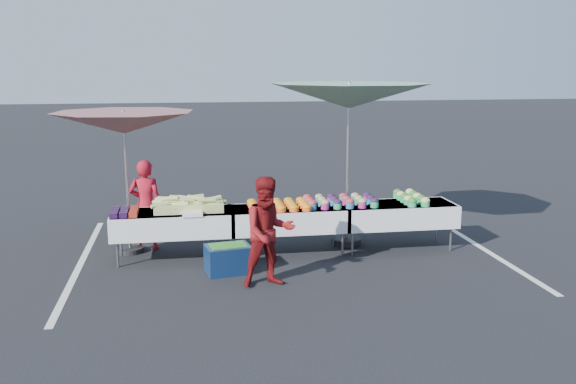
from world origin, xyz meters
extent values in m
plane|color=black|center=(0.00, 0.00, 0.00)|extent=(80.00, 80.00, 0.00)
cube|color=silver|center=(-3.20, 0.00, 0.00)|extent=(0.10, 5.00, 0.00)
cube|color=silver|center=(3.20, 0.00, 0.00)|extent=(0.10, 5.00, 0.00)
cube|color=white|center=(-1.80, 0.00, 0.73)|extent=(1.80, 0.75, 0.04)
cube|color=white|center=(-1.80, 0.00, 0.57)|extent=(1.86, 0.81, 0.36)
cylinder|color=slate|center=(-2.62, -0.29, 0.20)|extent=(0.04, 0.04, 0.39)
cylinder|color=slate|center=(-2.62, 0.29, 0.20)|extent=(0.04, 0.04, 0.39)
cylinder|color=slate|center=(-0.98, -0.29, 0.20)|extent=(0.04, 0.04, 0.39)
cylinder|color=slate|center=(-0.98, 0.29, 0.20)|extent=(0.04, 0.04, 0.39)
cube|color=white|center=(0.00, 0.00, 0.73)|extent=(1.80, 0.75, 0.04)
cube|color=white|center=(0.00, 0.00, 0.57)|extent=(1.86, 0.81, 0.36)
cylinder|color=slate|center=(-0.82, -0.29, 0.20)|extent=(0.04, 0.04, 0.39)
cylinder|color=slate|center=(-0.82, 0.29, 0.20)|extent=(0.04, 0.04, 0.39)
cylinder|color=slate|center=(0.82, -0.29, 0.20)|extent=(0.04, 0.04, 0.39)
cylinder|color=slate|center=(0.82, 0.29, 0.20)|extent=(0.04, 0.04, 0.39)
cube|color=white|center=(1.80, 0.00, 0.73)|extent=(1.80, 0.75, 0.04)
cube|color=white|center=(1.80, 0.00, 0.57)|extent=(1.86, 0.81, 0.36)
cylinder|color=slate|center=(0.98, -0.29, 0.20)|extent=(0.04, 0.04, 0.39)
cylinder|color=slate|center=(0.98, 0.29, 0.20)|extent=(0.04, 0.04, 0.39)
cylinder|color=slate|center=(2.62, -0.29, 0.20)|extent=(0.04, 0.04, 0.39)
cylinder|color=slate|center=(2.62, 0.29, 0.20)|extent=(0.04, 0.04, 0.39)
cube|color=black|center=(-2.65, -0.27, 0.79)|extent=(0.12, 0.12, 0.08)
cube|color=black|center=(-2.65, -0.13, 0.79)|extent=(0.12, 0.12, 0.08)
cube|color=black|center=(-2.65, 0.01, 0.79)|extent=(0.12, 0.12, 0.08)
cube|color=black|center=(-2.65, 0.15, 0.79)|extent=(0.12, 0.12, 0.08)
cube|color=black|center=(-2.51, -0.27, 0.79)|extent=(0.12, 0.12, 0.08)
cube|color=black|center=(-2.51, -0.13, 0.79)|extent=(0.12, 0.12, 0.08)
cube|color=black|center=(-2.51, 0.01, 0.79)|extent=(0.12, 0.12, 0.08)
cube|color=black|center=(-2.51, 0.15, 0.79)|extent=(0.12, 0.12, 0.08)
cube|color=maroon|center=(-2.37, -0.27, 0.79)|extent=(0.12, 0.12, 0.08)
cube|color=maroon|center=(-2.37, -0.13, 0.79)|extent=(0.12, 0.12, 0.08)
cube|color=maroon|center=(-2.37, 0.01, 0.79)|extent=(0.12, 0.12, 0.08)
cube|color=maroon|center=(-2.37, 0.15, 0.79)|extent=(0.12, 0.12, 0.08)
cube|color=#A3AE59|center=(-1.55, 0.05, 0.82)|extent=(1.05, 0.55, 0.14)
cylinder|color=#A3AE59|center=(-1.25, 0.20, 0.85)|extent=(0.27, 0.09, 0.10)
cylinder|color=#A3AE59|center=(-1.93, 0.10, 0.92)|extent=(0.27, 0.14, 0.07)
cylinder|color=#A3AE59|center=(-1.44, -0.06, 0.97)|extent=(0.27, 0.14, 0.09)
cylinder|color=#A3AE59|center=(-1.97, 0.08, 0.87)|extent=(0.27, 0.15, 0.10)
cylinder|color=#A3AE59|center=(-1.73, -0.01, 0.91)|extent=(0.27, 0.15, 0.08)
cylinder|color=#A3AE59|center=(-1.59, 0.09, 0.94)|extent=(0.27, 0.10, 0.10)
cylinder|color=#A3AE59|center=(-1.59, -0.03, 0.94)|extent=(0.27, 0.07, 0.08)
cylinder|color=#A3AE59|center=(-1.68, -0.13, 0.90)|extent=(0.27, 0.14, 0.09)
cylinder|color=#A3AE59|center=(-1.71, 0.25, 0.92)|extent=(0.27, 0.12, 0.08)
cylinder|color=#A3AE59|center=(-1.09, 0.14, 0.87)|extent=(0.27, 0.16, 0.08)
cylinder|color=#A3AE59|center=(-1.86, 0.01, 0.92)|extent=(0.27, 0.11, 0.07)
cylinder|color=#A3AE59|center=(-1.64, -0.18, 0.85)|extent=(0.27, 0.10, 0.07)
cylinder|color=#A3AE59|center=(-1.44, 0.19, 0.93)|extent=(0.27, 0.12, 0.08)
cylinder|color=#A3AE59|center=(-1.98, -0.17, 0.90)|extent=(0.27, 0.15, 0.08)
cylinder|color=#A3AE59|center=(-1.89, 0.09, 0.94)|extent=(0.27, 0.10, 0.08)
cylinder|color=#A3AE59|center=(-1.34, 0.00, 0.90)|extent=(0.27, 0.16, 0.10)
cylinder|color=#A3AE59|center=(-1.83, -0.02, 0.97)|extent=(0.27, 0.12, 0.09)
cylinder|color=#A3AE59|center=(-1.28, -0.18, 0.95)|extent=(0.27, 0.09, 0.07)
cylinder|color=#A3AE59|center=(-1.22, -0.15, 0.88)|extent=(0.27, 0.10, 0.09)
cylinder|color=#A3AE59|center=(-1.30, -0.09, 0.87)|extent=(0.27, 0.12, 0.09)
cylinder|color=#A3AE59|center=(-1.45, 0.28, 0.86)|extent=(0.27, 0.10, 0.08)
cylinder|color=#A3AE59|center=(-1.17, 0.03, 0.93)|extent=(0.27, 0.14, 0.10)
cube|color=white|center=(-1.50, -0.30, 0.78)|extent=(0.30, 0.25, 0.05)
cylinder|color=#FB581B|center=(-0.55, -0.28, 0.78)|extent=(0.15, 0.15, 0.05)
ellipsoid|color=orange|center=(-0.55, -0.28, 0.81)|extent=(0.15, 0.15, 0.08)
cylinder|color=#FB581B|center=(-0.55, -0.10, 0.78)|extent=(0.15, 0.15, 0.05)
ellipsoid|color=orange|center=(-0.55, -0.10, 0.81)|extent=(0.15, 0.15, 0.08)
cylinder|color=#FB581B|center=(-0.55, 0.08, 0.78)|extent=(0.15, 0.15, 0.05)
ellipsoid|color=orange|center=(-0.55, 0.08, 0.81)|extent=(0.15, 0.15, 0.08)
cylinder|color=#FB581B|center=(-0.55, 0.26, 0.78)|extent=(0.15, 0.15, 0.05)
ellipsoid|color=orange|center=(-0.55, 0.26, 0.81)|extent=(0.15, 0.15, 0.08)
cylinder|color=#FB581B|center=(-0.35, -0.28, 0.78)|extent=(0.15, 0.15, 0.05)
ellipsoid|color=orange|center=(-0.35, -0.28, 0.81)|extent=(0.15, 0.15, 0.08)
cylinder|color=#FB581B|center=(-0.35, -0.10, 0.78)|extent=(0.15, 0.15, 0.05)
ellipsoid|color=orange|center=(-0.35, -0.10, 0.81)|extent=(0.15, 0.15, 0.08)
cylinder|color=#FB581B|center=(-0.35, 0.08, 0.78)|extent=(0.15, 0.15, 0.05)
ellipsoid|color=orange|center=(-0.35, 0.08, 0.81)|extent=(0.15, 0.15, 0.08)
cylinder|color=#FB581B|center=(-0.35, 0.26, 0.78)|extent=(0.15, 0.15, 0.05)
ellipsoid|color=orange|center=(-0.35, 0.26, 0.81)|extent=(0.15, 0.15, 0.08)
cylinder|color=#FB581B|center=(-0.15, -0.28, 0.78)|extent=(0.15, 0.15, 0.05)
ellipsoid|color=orange|center=(-0.15, -0.28, 0.81)|extent=(0.15, 0.15, 0.08)
cylinder|color=#FB581B|center=(-0.15, -0.10, 0.78)|extent=(0.15, 0.15, 0.05)
ellipsoid|color=orange|center=(-0.15, -0.10, 0.81)|extent=(0.15, 0.15, 0.08)
cylinder|color=#FB581B|center=(-0.15, 0.08, 0.78)|extent=(0.15, 0.15, 0.05)
ellipsoid|color=orange|center=(-0.15, 0.08, 0.81)|extent=(0.15, 0.15, 0.08)
cylinder|color=#FB581B|center=(-0.15, 0.26, 0.78)|extent=(0.15, 0.15, 0.05)
ellipsoid|color=orange|center=(-0.15, 0.26, 0.81)|extent=(0.15, 0.15, 0.08)
cylinder|color=#FB581B|center=(0.05, -0.28, 0.78)|extent=(0.15, 0.15, 0.05)
ellipsoid|color=orange|center=(0.05, -0.28, 0.81)|extent=(0.15, 0.15, 0.08)
cylinder|color=#FB581B|center=(0.05, -0.10, 0.78)|extent=(0.15, 0.15, 0.05)
ellipsoid|color=orange|center=(0.05, -0.10, 0.81)|extent=(0.15, 0.15, 0.08)
cylinder|color=#FB581B|center=(0.05, 0.08, 0.78)|extent=(0.15, 0.15, 0.05)
ellipsoid|color=orange|center=(0.05, 0.08, 0.81)|extent=(0.15, 0.15, 0.08)
cylinder|color=#FB581B|center=(0.05, 0.26, 0.78)|extent=(0.15, 0.15, 0.05)
ellipsoid|color=orange|center=(0.05, 0.26, 0.81)|extent=(0.15, 0.15, 0.08)
cylinder|color=#FB581B|center=(0.25, -0.28, 0.78)|extent=(0.15, 0.15, 0.05)
ellipsoid|color=orange|center=(0.25, -0.28, 0.81)|extent=(0.15, 0.15, 0.08)
cylinder|color=#FB581B|center=(0.25, -0.10, 0.78)|extent=(0.15, 0.15, 0.05)
ellipsoid|color=orange|center=(0.25, -0.10, 0.81)|extent=(0.15, 0.15, 0.08)
cylinder|color=#FB581B|center=(0.25, 0.08, 0.78)|extent=(0.15, 0.15, 0.05)
ellipsoid|color=orange|center=(0.25, 0.08, 0.81)|extent=(0.15, 0.15, 0.08)
cylinder|color=#FB581B|center=(0.25, 0.26, 0.78)|extent=(0.15, 0.15, 0.05)
ellipsoid|color=orange|center=(0.25, 0.26, 0.81)|extent=(0.15, 0.15, 0.08)
cylinder|color=#2668B4|center=(0.35, -0.22, 0.80)|extent=(0.13, 0.13, 0.10)
ellipsoid|color=#9A213D|center=(0.35, -0.22, 0.86)|extent=(0.14, 0.14, 0.10)
cylinder|color=#B4267A|center=(0.35, 0.00, 0.80)|extent=(0.13, 0.13, 0.10)
ellipsoid|color=#9A213D|center=(0.35, 0.00, 0.86)|extent=(0.14, 0.14, 0.10)
cylinder|color=#28A15C|center=(0.35, 0.22, 0.80)|extent=(0.13, 0.13, 0.10)
ellipsoid|color=#9A213D|center=(0.35, 0.22, 0.86)|extent=(0.14, 0.14, 0.10)
cylinder|color=#B4267A|center=(0.55, -0.22, 0.80)|extent=(0.13, 0.13, 0.10)
ellipsoid|color=tan|center=(0.55, -0.22, 0.86)|extent=(0.14, 0.14, 0.10)
cylinder|color=#28A15C|center=(0.55, 0.00, 0.80)|extent=(0.13, 0.13, 0.10)
ellipsoid|color=tan|center=(0.55, 0.00, 0.86)|extent=(0.14, 0.14, 0.10)
cylinder|color=#2668B4|center=(0.55, 0.22, 0.80)|extent=(0.13, 0.13, 0.10)
ellipsoid|color=tan|center=(0.55, 0.22, 0.86)|extent=(0.14, 0.14, 0.10)
cylinder|color=#28A15C|center=(0.75, -0.22, 0.80)|extent=(0.13, 0.13, 0.10)
ellipsoid|color=#241230|center=(0.75, -0.22, 0.86)|extent=(0.14, 0.14, 0.10)
cylinder|color=#2668B4|center=(0.75, 0.00, 0.80)|extent=(0.13, 0.13, 0.10)
ellipsoid|color=#241230|center=(0.75, 0.00, 0.86)|extent=(0.14, 0.14, 0.10)
cylinder|color=#B4267A|center=(0.75, 0.22, 0.80)|extent=(0.13, 0.13, 0.10)
ellipsoid|color=#241230|center=(0.75, 0.22, 0.86)|extent=(0.14, 0.14, 0.10)
cylinder|color=#2668B4|center=(0.95, -0.22, 0.80)|extent=(0.13, 0.13, 0.10)
ellipsoid|color=#9A213D|center=(0.95, -0.22, 0.86)|extent=(0.14, 0.14, 0.10)
cylinder|color=#B4267A|center=(0.95, 0.00, 0.80)|extent=(0.13, 0.13, 0.10)
ellipsoid|color=#9A213D|center=(0.95, 0.00, 0.86)|extent=(0.14, 0.14, 0.10)
cylinder|color=#28A15C|center=(0.95, 0.22, 0.80)|extent=(0.13, 0.13, 0.10)
ellipsoid|color=#9A213D|center=(0.95, 0.22, 0.86)|extent=(0.14, 0.14, 0.10)
cylinder|color=#B4267A|center=(1.15, -0.22, 0.80)|extent=(0.13, 0.13, 0.10)
ellipsoid|color=tan|center=(1.15, -0.22, 0.86)|extent=(0.14, 0.14, 0.10)
cylinder|color=#28A15C|center=(1.15, 0.00, 0.80)|extent=(0.13, 0.13, 0.10)
ellipsoid|color=tan|center=(1.15, 0.00, 0.86)|extent=(0.14, 0.14, 0.10)
cylinder|color=#2668B4|center=(1.15, 0.22, 0.80)|extent=(0.13, 0.13, 0.10)
ellipsoid|color=tan|center=(1.15, 0.22, 0.86)|extent=(0.14, 0.14, 0.10)
cylinder|color=#28A15C|center=(1.35, -0.22, 0.80)|extent=(0.13, 0.13, 0.10)
ellipsoid|color=#241230|center=(1.35, -0.22, 0.86)|extent=(0.14, 0.14, 0.10)
cylinder|color=#2668B4|center=(1.35, 0.00, 0.80)|extent=(0.13, 0.13, 0.10)
ellipsoid|color=#241230|center=(1.35, 0.00, 0.86)|extent=(0.14, 0.14, 0.10)
cylinder|color=#B4267A|center=(1.35, 0.22, 0.80)|extent=(0.13, 0.13, 0.10)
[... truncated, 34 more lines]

